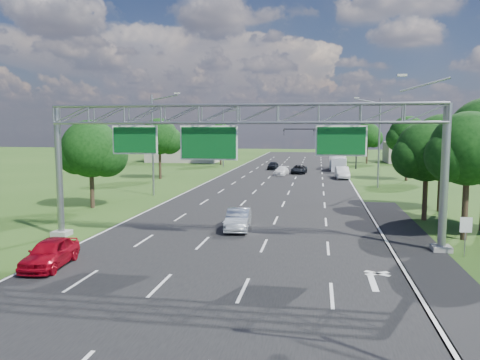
% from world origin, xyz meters
% --- Properties ---
extents(ground, '(220.00, 220.00, 0.00)m').
position_xyz_m(ground, '(0.00, 30.00, 0.00)').
color(ground, '#284A16').
rests_on(ground, ground).
extents(road, '(18.00, 180.00, 0.02)m').
position_xyz_m(road, '(0.00, 30.00, 0.00)').
color(road, black).
rests_on(road, ground).
extents(road_flare, '(3.00, 30.00, 0.02)m').
position_xyz_m(road_flare, '(10.20, 14.00, 0.00)').
color(road_flare, black).
rests_on(road_flare, ground).
extents(sign_gantry, '(23.50, 1.00, 9.56)m').
position_xyz_m(sign_gantry, '(0.33, 12.00, 6.89)').
color(sign_gantry, gray).
rests_on(sign_gantry, ground).
extents(regulatory_sign, '(0.60, 0.08, 2.10)m').
position_xyz_m(regulatory_sign, '(12.40, 10.98, 1.51)').
color(regulatory_sign, gray).
rests_on(regulatory_sign, ground).
extents(traffic_signal, '(12.21, 0.24, 7.00)m').
position_xyz_m(traffic_signal, '(7.48, 65.00, 5.17)').
color(traffic_signal, black).
rests_on(traffic_signal, ground).
extents(streetlight_l_near, '(2.97, 0.22, 10.16)m').
position_xyz_m(streetlight_l_near, '(-11.30, 30.00, 5.58)').
color(streetlight_l_near, gray).
rests_on(streetlight_l_near, ground).
extents(streetlight_l_far, '(2.97, 0.22, 10.16)m').
position_xyz_m(streetlight_l_far, '(-11.30, 65.00, 5.58)').
color(streetlight_l_far, gray).
rests_on(streetlight_l_far, ground).
extents(streetlight_r_mid, '(2.97, 0.22, 10.16)m').
position_xyz_m(streetlight_r_mid, '(11.30, 40.00, 5.58)').
color(streetlight_r_mid, gray).
rests_on(streetlight_r_mid, ground).
extents(tree_cluster_right, '(9.91, 14.60, 8.68)m').
position_xyz_m(tree_cluster_right, '(14.80, 19.19, 5.31)').
color(tree_cluster_right, '#2D2116').
rests_on(tree_cluster_right, ground).
extents(tree_verge_la, '(5.76, 4.80, 7.40)m').
position_xyz_m(tree_verge_la, '(-13.92, 22.04, 4.76)').
color(tree_verge_la, '#2D2116').
rests_on(tree_verge_la, ground).
extents(tree_verge_lb, '(5.76, 4.80, 8.06)m').
position_xyz_m(tree_verge_lb, '(-15.92, 45.04, 5.41)').
color(tree_verge_lb, '#2D2116').
rests_on(tree_verge_lb, ground).
extents(tree_verge_lc, '(5.76, 4.80, 7.62)m').
position_xyz_m(tree_verge_lc, '(-12.92, 70.04, 4.98)').
color(tree_verge_lc, '#2D2116').
rests_on(tree_verge_lc, ground).
extents(tree_verge_rd, '(5.76, 4.80, 8.28)m').
position_xyz_m(tree_verge_rd, '(16.08, 48.04, 5.63)').
color(tree_verge_rd, '#2D2116').
rests_on(tree_verge_rd, ground).
extents(tree_verge_re, '(5.76, 4.80, 7.84)m').
position_xyz_m(tree_verge_re, '(14.08, 78.04, 5.20)').
color(tree_verge_re, '#2D2116').
rests_on(tree_verge_re, ground).
extents(building_left, '(14.00, 10.00, 5.00)m').
position_xyz_m(building_left, '(-22.00, 78.00, 2.50)').
color(building_left, '#AA9E8F').
rests_on(building_left, ground).
extents(building_right, '(12.00, 9.00, 4.00)m').
position_xyz_m(building_right, '(24.00, 82.00, 2.00)').
color(building_right, '#AA9E8F').
rests_on(building_right, ground).
extents(red_coupe, '(2.13, 4.26, 1.40)m').
position_xyz_m(red_coupe, '(-7.93, 5.76, 0.70)').
color(red_coupe, '#A20717').
rests_on(red_coupe, ground).
extents(silver_sedan, '(1.78, 4.30, 1.39)m').
position_xyz_m(silver_sedan, '(-0.39, 15.55, 0.69)').
color(silver_sedan, silver).
rests_on(silver_sedan, ground).
extents(car_queue_a, '(2.18, 4.26, 1.18)m').
position_xyz_m(car_queue_a, '(-0.41, 52.78, 0.59)').
color(car_queue_a, white).
rests_on(car_queue_a, ground).
extents(car_queue_b, '(2.41, 4.67, 1.26)m').
position_xyz_m(car_queue_b, '(2.00, 55.40, 0.63)').
color(car_queue_b, black).
rests_on(car_queue_b, ground).
extents(car_queue_c, '(1.68, 3.89, 1.31)m').
position_xyz_m(car_queue_c, '(-2.50, 61.69, 0.65)').
color(car_queue_c, black).
rests_on(car_queue_c, ground).
extents(car_queue_d, '(1.91, 4.85, 1.57)m').
position_xyz_m(car_queue_d, '(8.00, 49.42, 0.79)').
color(car_queue_d, silver).
rests_on(car_queue_d, ground).
extents(box_truck, '(2.90, 8.19, 3.03)m').
position_xyz_m(box_truck, '(8.00, 62.57, 1.45)').
color(box_truck, silver).
rests_on(box_truck, ground).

